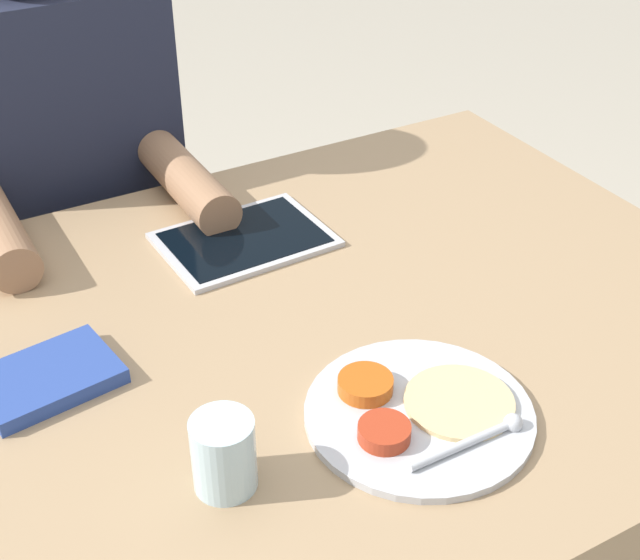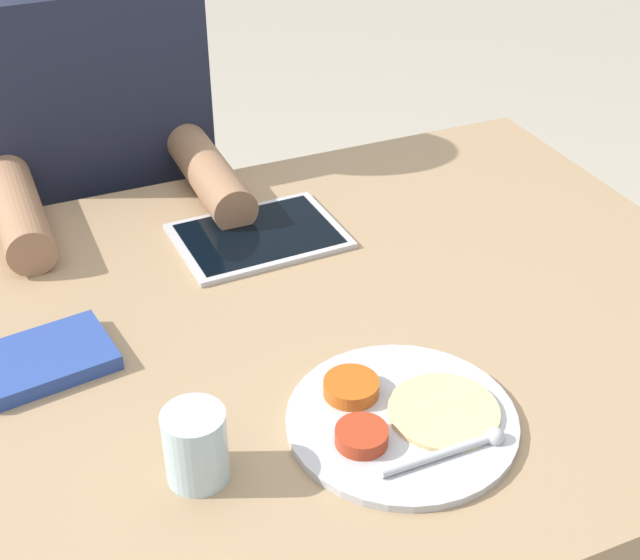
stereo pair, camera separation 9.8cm
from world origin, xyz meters
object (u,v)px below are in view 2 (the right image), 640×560
object	(u,v)px
red_notebook	(46,360)
person_diner	(105,239)
tablet_device	(259,236)
thali_tray	(401,418)
drinking_glass	(196,446)

from	to	relation	value
red_notebook	person_diner	bearing A→B (deg)	73.26
tablet_device	red_notebook	bearing A→B (deg)	-152.57
thali_tray	person_diner	xyz separation A→B (m)	(-0.18, 0.82, -0.18)
thali_tray	person_diner	world-z (taller)	person_diner
thali_tray	red_notebook	world-z (taller)	thali_tray
thali_tray	tablet_device	xyz separation A→B (m)	(-0.01, 0.44, -0.00)
red_notebook	tablet_device	bearing A→B (deg)	27.43
red_notebook	drinking_glass	bearing A→B (deg)	-64.53
thali_tray	drinking_glass	xyz separation A→B (m)	(-0.23, 0.02, 0.03)
tablet_device	drinking_glass	xyz separation A→B (m)	(-0.22, -0.42, 0.04)
thali_tray	drinking_glass	distance (m)	0.23
person_diner	drinking_glass	size ratio (longest dim) A/B	14.68
tablet_device	person_diner	distance (m)	0.46
tablet_device	drinking_glass	world-z (taller)	drinking_glass
person_diner	tablet_device	bearing A→B (deg)	-65.81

